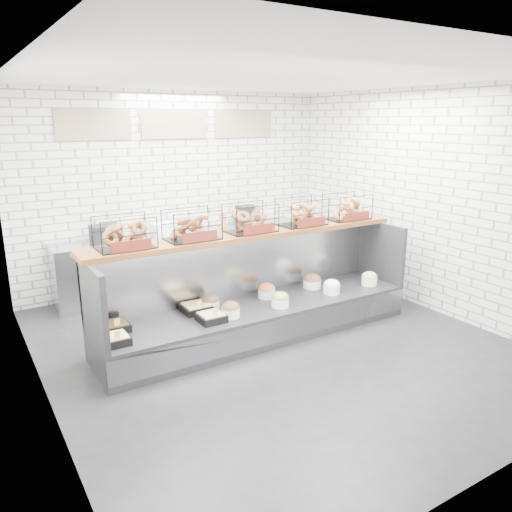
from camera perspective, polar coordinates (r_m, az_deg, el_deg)
ground at (r=6.02m, az=2.00°, el=-9.93°), size 5.50×5.50×0.00m
room_shell at (r=5.98m, az=-1.07°, el=10.43°), size 5.02×5.51×3.01m
display_case at (r=6.15m, az=0.19°, el=-6.05°), size 4.00×0.90×1.20m
bagel_shelf at (r=6.00m, az=-0.61°, el=3.94°), size 4.10×0.50×0.40m
prep_counter at (r=7.86m, az=-7.86°, el=-0.31°), size 4.00×0.60×1.20m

